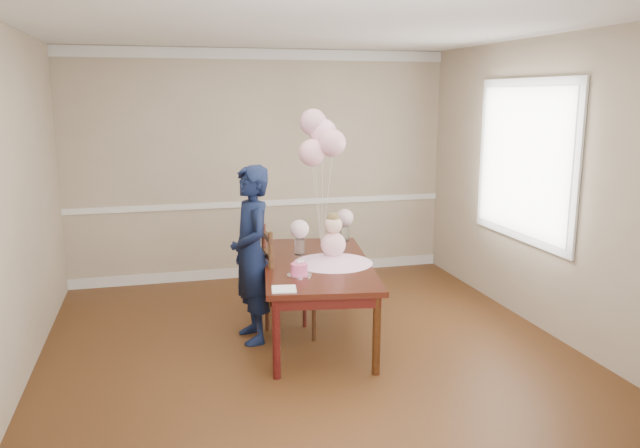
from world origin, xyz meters
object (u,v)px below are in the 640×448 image
(dining_table_top, at_px, (317,264))
(birthday_cake, at_px, (299,269))
(dining_chair_seat, at_px, (290,288))
(woman, at_px, (252,255))

(dining_table_top, xyz_separation_m, birthday_cake, (-0.25, -0.38, 0.08))
(dining_chair_seat, bearing_deg, woman, -179.79)
(dining_table_top, height_order, woman, woman)
(dining_table_top, xyz_separation_m, dining_chair_seat, (-0.24, 0.06, -0.23))
(dining_table_top, bearing_deg, dining_chair_seat, 175.71)
(dining_chair_seat, relative_size, woman, 0.28)
(dining_chair_seat, bearing_deg, dining_table_top, -13.75)
(birthday_cake, relative_size, woman, 0.09)
(dining_chair_seat, bearing_deg, birthday_cake, -91.62)
(dining_table_top, relative_size, birthday_cake, 13.33)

